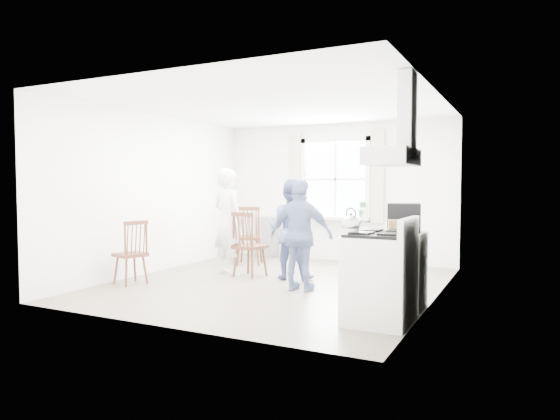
% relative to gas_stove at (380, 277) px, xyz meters
% --- Properties ---
extents(room_shell, '(4.62, 5.12, 2.64)m').
position_rel_gas_stove_xyz_m(room_shell, '(-1.91, 1.35, 0.82)').
color(room_shell, gray).
rests_on(room_shell, ground).
extents(window_assembly, '(1.88, 0.24, 1.70)m').
position_rel_gas_stove_xyz_m(window_assembly, '(-1.91, 3.80, 0.98)').
color(window_assembly, white).
rests_on(window_assembly, room_shell).
extents(range_hood, '(0.45, 0.76, 0.94)m').
position_rel_gas_stove_xyz_m(range_hood, '(0.16, -0.00, 1.42)').
color(range_hood, white).
rests_on(range_hood, room_shell).
extents(shelf_unit, '(0.40, 0.30, 0.80)m').
position_rel_gas_stove_xyz_m(shelf_unit, '(-3.31, 3.68, -0.08)').
color(shelf_unit, gray).
rests_on(shelf_unit, ground).
extents(gas_stove, '(0.68, 0.76, 1.12)m').
position_rel_gas_stove_xyz_m(gas_stove, '(0.00, 0.00, 0.00)').
color(gas_stove, white).
rests_on(gas_stove, ground).
extents(kettle, '(0.19, 0.19, 0.27)m').
position_rel_gas_stove_xyz_m(kettle, '(-0.27, -0.18, 0.56)').
color(kettle, silver).
rests_on(kettle, gas_stove).
extents(low_cabinet, '(0.50, 0.55, 0.90)m').
position_rel_gas_stove_xyz_m(low_cabinet, '(0.07, 0.70, -0.03)').
color(low_cabinet, white).
rests_on(low_cabinet, ground).
extents(stereo_stack, '(0.44, 0.41, 0.33)m').
position_rel_gas_stove_xyz_m(stereo_stack, '(0.07, 0.76, 0.58)').
color(stereo_stack, black).
rests_on(stereo_stack, low_cabinet).
extents(cardboard_box, '(0.28, 0.24, 0.16)m').
position_rel_gas_stove_xyz_m(cardboard_box, '(0.08, 0.48, 0.49)').
color(cardboard_box, '#A97F52').
rests_on(cardboard_box, low_cabinet).
extents(windsor_chair_a, '(0.57, 0.57, 1.07)m').
position_rel_gas_stove_xyz_m(windsor_chair_a, '(-3.11, 2.60, 0.17)').
color(windsor_chair_a, '#4E2619').
rests_on(windsor_chair_a, ground).
extents(windsor_chair_b, '(0.50, 0.49, 1.03)m').
position_rel_gas_stove_xyz_m(windsor_chair_b, '(-2.56, 1.56, 0.15)').
color(windsor_chair_b, '#4E2619').
rests_on(windsor_chair_b, ground).
extents(windsor_chair_c, '(0.49, 0.49, 0.94)m').
position_rel_gas_stove_xyz_m(windsor_chair_c, '(-3.71, 0.35, 0.09)').
color(windsor_chair_c, '#4E2619').
rests_on(windsor_chair_c, ground).
extents(person_left, '(0.79, 0.79, 1.72)m').
position_rel_gas_stove_xyz_m(person_left, '(-2.93, 1.65, 0.37)').
color(person_left, white).
rests_on(person_left, ground).
extents(person_mid, '(0.83, 0.83, 1.53)m').
position_rel_gas_stove_xyz_m(person_mid, '(-1.87, 1.77, 0.28)').
color(person_mid, '#4B588B').
rests_on(person_mid, ground).
extents(person_right, '(0.93, 0.93, 1.53)m').
position_rel_gas_stove_xyz_m(person_right, '(-1.38, 1.05, 0.28)').
color(person_right, navy).
rests_on(person_right, ground).
extents(potted_plant, '(0.19, 0.19, 0.30)m').
position_rel_gas_stove_xyz_m(potted_plant, '(-1.35, 3.71, 0.51)').
color(potted_plant, '#357835').
rests_on(potted_plant, window_assembly).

